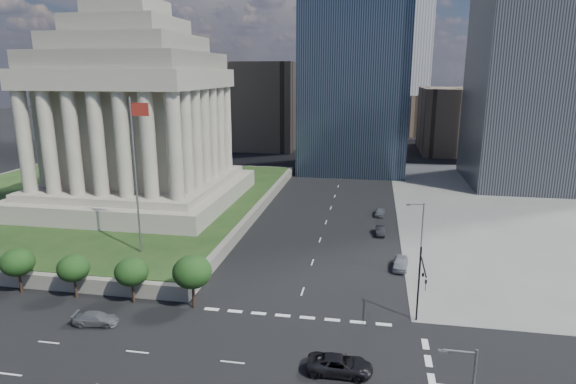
% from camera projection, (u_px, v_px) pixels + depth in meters
% --- Properties ---
extents(ground, '(500.00, 500.00, 0.00)m').
position_uv_depth(ground, '(345.00, 165.00, 132.32)').
color(ground, black).
rests_on(ground, ground).
extents(plaza_terrace, '(66.00, 70.00, 1.80)m').
position_uv_depth(plaza_terrace, '(94.00, 201.00, 92.07)').
color(plaza_terrace, slate).
rests_on(plaza_terrace, ground).
extents(plaza_lawn, '(64.00, 68.00, 0.10)m').
position_uv_depth(plaza_lawn, '(93.00, 196.00, 91.84)').
color(plaza_lawn, '#1E3917').
rests_on(plaza_lawn, plaza_terrace).
extents(war_memorial, '(34.00, 34.00, 39.00)m').
position_uv_depth(war_memorial, '(133.00, 92.00, 83.31)').
color(war_memorial, gray).
rests_on(war_memorial, plaza_lawn).
extents(flagpole, '(2.52, 0.24, 20.00)m').
position_uv_depth(flagpole, '(136.00, 168.00, 60.31)').
color(flagpole, slate).
rests_on(flagpole, plaza_lawn).
extents(midrise_glass, '(26.00, 26.00, 60.00)m').
position_uv_depth(midrise_glass, '(356.00, 51.00, 119.94)').
color(midrise_glass, black).
rests_on(midrise_glass, ground).
extents(building_filler_ne, '(20.00, 30.00, 20.00)m').
position_uv_depth(building_filler_ne, '(453.00, 120.00, 153.06)').
color(building_filler_ne, brown).
rests_on(building_filler_ne, ground).
extents(building_filler_nw, '(24.00, 30.00, 28.00)m').
position_uv_depth(building_filler_nw, '(263.00, 105.00, 162.72)').
color(building_filler_nw, brown).
rests_on(building_filler_nw, ground).
extents(traffic_signal_ne, '(0.30, 5.74, 8.00)m').
position_uv_depth(traffic_signal_ne, '(421.00, 280.00, 46.48)').
color(traffic_signal_ne, black).
rests_on(traffic_signal_ne, ground).
extents(street_lamp_north, '(2.13, 0.22, 10.00)m').
position_uv_depth(street_lamp_north, '(420.00, 238.00, 57.04)').
color(street_lamp_north, slate).
rests_on(street_lamp_north, ground).
extents(pickup_truck, '(5.63, 2.66, 1.55)m').
position_uv_depth(pickup_truck, '(340.00, 365.00, 40.59)').
color(pickup_truck, black).
rests_on(pickup_truck, ground).
extents(suv_grey, '(4.73, 2.50, 1.31)m').
position_uv_depth(suv_grey, '(96.00, 319.00, 48.45)').
color(suv_grey, slate).
rests_on(suv_grey, ground).
extents(parked_sedan_near, '(2.31, 4.79, 1.58)m').
position_uv_depth(parked_sedan_near, '(400.00, 263.00, 62.30)').
color(parked_sedan_near, '#9FA1A7').
rests_on(parked_sedan_near, ground).
extents(parked_sedan_mid, '(3.93, 1.51, 1.28)m').
position_uv_depth(parked_sedan_mid, '(380.00, 231.00, 75.32)').
color(parked_sedan_mid, black).
rests_on(parked_sedan_mid, ground).
extents(parked_sedan_far, '(1.92, 4.07, 1.35)m').
position_uv_depth(parked_sedan_far, '(380.00, 212.00, 85.34)').
color(parked_sedan_far, slate).
rests_on(parked_sedan_far, ground).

